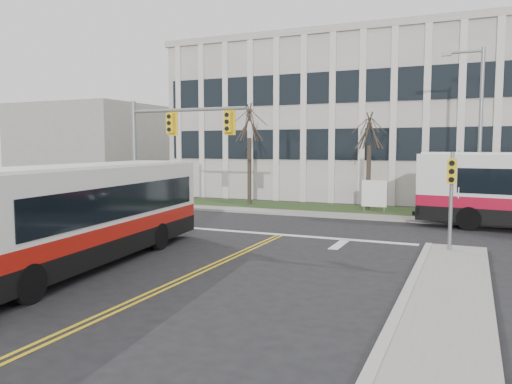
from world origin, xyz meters
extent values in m
plane|color=black|center=(0.00, 0.00, 0.00)|extent=(120.00, 120.00, 0.00)
cube|color=#9E9B93|center=(5.00, 15.20, 0.07)|extent=(44.00, 1.60, 0.14)
cube|color=#29441D|center=(5.00, 18.00, 0.06)|extent=(44.00, 5.00, 0.12)
cube|color=beige|center=(5.00, 30.00, 6.00)|extent=(40.00, 16.00, 12.00)
cube|color=#9E9B93|center=(-26.00, 26.00, 4.00)|extent=(12.00, 12.00, 8.00)
cylinder|color=slate|center=(-7.30, 7.20, 3.10)|extent=(0.22, 0.22, 6.20)
cylinder|color=slate|center=(-4.30, 7.20, 5.70)|extent=(6.00, 0.16, 0.16)
cube|color=yellow|center=(-5.10, 7.05, 5.10)|extent=(0.34, 0.24, 0.92)
cube|color=yellow|center=(-2.10, 7.05, 5.10)|extent=(0.34, 0.24, 0.92)
cylinder|color=slate|center=(7.20, 7.00, 1.90)|extent=(0.14, 0.14, 3.80)
cube|color=yellow|center=(7.20, 6.80, 3.10)|extent=(0.34, 0.24, 0.92)
cylinder|color=slate|center=(7.20, 15.50, 1.90)|extent=(0.14, 0.14, 3.80)
cube|color=yellow|center=(7.20, 15.30, 3.10)|extent=(0.34, 0.24, 0.92)
cylinder|color=slate|center=(8.20, 16.20, 4.60)|extent=(0.20, 0.20, 9.20)
cylinder|color=slate|center=(7.30, 16.20, 9.00)|extent=(1.80, 0.14, 0.14)
cube|color=slate|center=(6.40, 16.20, 8.95)|extent=(0.50, 0.25, 0.18)
cylinder|color=slate|center=(1.90, 17.50, 0.50)|extent=(0.08, 0.08, 1.00)
cylinder|color=slate|center=(3.10, 17.50, 0.50)|extent=(0.08, 0.08, 1.00)
cube|color=white|center=(2.50, 17.50, 1.20)|extent=(1.50, 0.12, 1.60)
cylinder|color=#42352B|center=(-6.00, 18.00, 2.31)|extent=(0.28, 0.28, 4.62)
cylinder|color=#42352B|center=(2.00, 18.20, 2.05)|extent=(0.28, 0.28, 4.09)
cube|color=navy|center=(-9.50, 1.25, 0.47)|extent=(0.55, 0.50, 0.95)
camera|label=1|loc=(7.89, -12.84, 3.96)|focal=35.00mm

